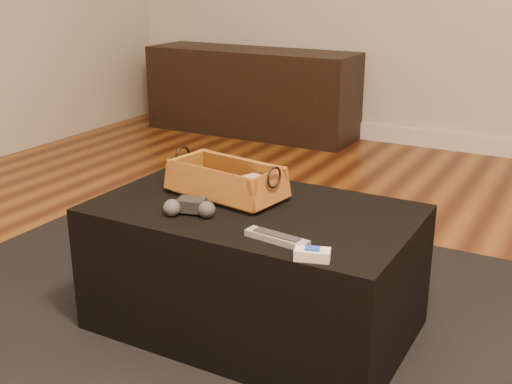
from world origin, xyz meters
The scene contains 11 objects.
floor centered at (0.00, 0.00, -0.01)m, with size 5.00×5.50×0.01m, color brown.
baseboard centered at (0.00, 2.73, 0.06)m, with size 5.00×0.04×0.12m, color white.
media_cabinet centered at (-1.41, 2.51, 0.30)m, with size 1.55×0.45×0.61m, color black.
area_rug centered at (-0.05, 0.07, 0.01)m, with size 2.60×2.00×0.01m, color black.
ottoman centered at (-0.05, 0.12, 0.22)m, with size 1.00×0.60×0.42m, color black.
tv_remote centered at (-0.21, 0.16, 0.46)m, with size 0.21×0.05×0.02m, color black.
cloth_bundle centered at (-0.08, 0.18, 0.48)m, with size 0.11×0.07×0.06m, color tan.
wicker_basket centered at (-0.19, 0.17, 0.48)m, with size 0.42×0.26×0.14m.
game_controller centered at (-0.19, -0.03, 0.46)m, with size 0.17×0.12×0.05m.
silver_remote centered at (0.13, -0.08, 0.44)m, with size 0.20×0.07×0.02m.
cream_gadget centered at (0.27, -0.14, 0.45)m, with size 0.10×0.07×0.03m.
Camera 1 is at (0.87, -1.53, 1.13)m, focal length 45.00 mm.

